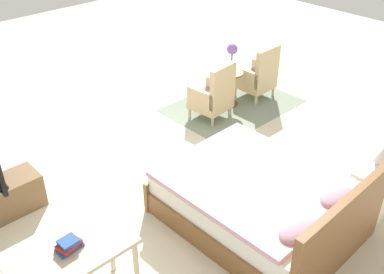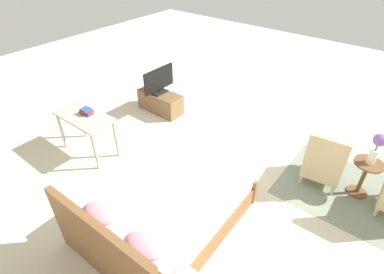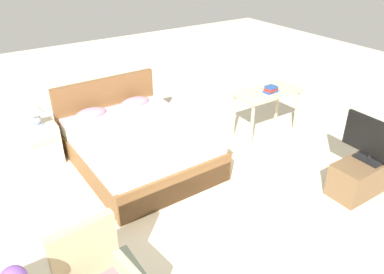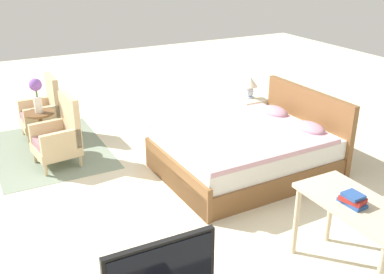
{
  "view_description": "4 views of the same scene",
  "coord_description": "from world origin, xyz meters",
  "views": [
    {
      "loc": [
        3.08,
        3.39,
        3.55
      ],
      "look_at": [
        -0.0,
        0.08,
        0.7
      ],
      "focal_mm": 42.0,
      "sensor_mm": 36.0,
      "label": 1
    },
    {
      "loc": [
        -1.97,
        2.92,
        3.29
      ],
      "look_at": [
        0.24,
        0.15,
        0.74
      ],
      "focal_mm": 28.0,
      "sensor_mm": 36.0,
      "label": 2
    },
    {
      "loc": [
        -1.9,
        -3.01,
        2.85
      ],
      "look_at": [
        0.14,
        0.06,
        0.83
      ],
      "focal_mm": 35.0,
      "sensor_mm": 36.0,
      "label": 3
    },
    {
      "loc": [
        4.18,
        -1.92,
        2.67
      ],
      "look_at": [
        0.12,
        0.22,
        0.73
      ],
      "focal_mm": 42.0,
      "sensor_mm": 36.0,
      "label": 4
    }
  ],
  "objects": [
    {
      "name": "vanity_desk",
      "position": [
        2.0,
        0.77,
        0.63
      ],
      "size": [
        1.04,
        0.52,
        0.74
      ],
      "color": "beige",
      "rests_on": "ground_plane"
    },
    {
      "name": "armchair_by_window_left",
      "position": [
        -2.47,
        -0.94,
        0.38
      ],
      "size": [
        0.55,
        0.55,
        0.92
      ],
      "color": "#CCB284",
      "rests_on": "floor_rug"
    },
    {
      "name": "ground_plane",
      "position": [
        0.0,
        0.0,
        0.0
      ],
      "size": [
        16.0,
        16.0,
        0.0
      ],
      "primitive_type": "plane",
      "color": "beige"
    },
    {
      "name": "flower_vase",
      "position": [
        -1.93,
        -1.07,
        0.88
      ],
      "size": [
        0.17,
        0.17,
        0.48
      ],
      "color": "silver",
      "rests_on": "side_table"
    },
    {
      "name": "side_table",
      "position": [
        -1.93,
        -1.07,
        0.37
      ],
      "size": [
        0.4,
        0.4,
        0.58
      ],
      "color": "brown",
      "rests_on": "ground_plane"
    },
    {
      "name": "nightstand",
      "position": [
        -1.14,
        1.86,
        0.29
      ],
      "size": [
        0.44,
        0.41,
        0.57
      ],
      "color": "beige",
      "rests_on": "ground_plane"
    },
    {
      "name": "armchair_by_window_right",
      "position": [
        -1.4,
        -0.94,
        0.38
      ],
      "size": [
        0.6,
        0.6,
        0.92
      ],
      "color": "#CCB284",
      "rests_on": "floor_rug"
    },
    {
      "name": "bed",
      "position": [
        -0.06,
        1.13,
        0.3
      ],
      "size": [
        1.63,
        2.1,
        0.96
      ],
      "color": "brown",
      "rests_on": "ground_plane"
    },
    {
      "name": "floor_rug",
      "position": [
        -1.93,
        -1.0,
        0.0
      ],
      "size": [
        2.1,
        1.5,
        0.01
      ],
      "color": "gray",
      "rests_on": "ground_plane"
    },
    {
      "name": "book_stack",
      "position": [
        1.99,
        0.71,
        0.78
      ],
      "size": [
        0.23,
        0.18,
        0.1
      ],
      "color": "#284C8E",
      "rests_on": "vanity_desk"
    },
    {
      "name": "table_lamp",
      "position": [
        -1.14,
        1.86,
        0.79
      ],
      "size": [
        0.22,
        0.22,
        0.33
      ],
      "color": "#9EADC6",
      "rests_on": "nightstand"
    }
  ]
}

